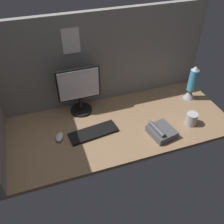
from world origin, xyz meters
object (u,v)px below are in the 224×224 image
at_px(monitor, 79,89).
at_px(keyboard, 93,132).
at_px(lava_lamp, 192,85).
at_px(mug_steel, 191,119).
at_px(desk_phone, 161,131).
at_px(mouse, 60,137).

xyz_separation_m(monitor, keyboard, (0.02, -0.30, -0.21)).
bearing_deg(lava_lamp, mug_steel, -120.10).
xyz_separation_m(keyboard, desk_phone, (0.48, -0.18, 0.02)).
distance_m(mug_steel, desk_phone, 0.28).
bearing_deg(monitor, keyboard, -85.57).
distance_m(keyboard, mouse, 0.26).
height_order(mug_steel, lava_lamp, lava_lamp).
relative_size(monitor, mug_steel, 3.96).
distance_m(mug_steel, lava_lamp, 0.36).
distance_m(keyboard, lava_lamp, 0.96).
bearing_deg(lava_lamp, desk_phone, -143.46).
xyz_separation_m(monitor, mouse, (-0.23, -0.28, -0.20)).
relative_size(mouse, mug_steel, 0.94).
relative_size(lava_lamp, desk_phone, 1.49).
bearing_deg(lava_lamp, monitor, 171.71).
height_order(keyboard, mug_steel, mug_steel).
xyz_separation_m(mouse, mug_steel, (1.02, -0.17, 0.03)).
bearing_deg(monitor, mouse, -129.86).
bearing_deg(monitor, desk_phone, -43.51).
bearing_deg(mug_steel, keyboard, 169.26).
height_order(keyboard, lava_lamp, lava_lamp).
distance_m(mouse, desk_phone, 0.77).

